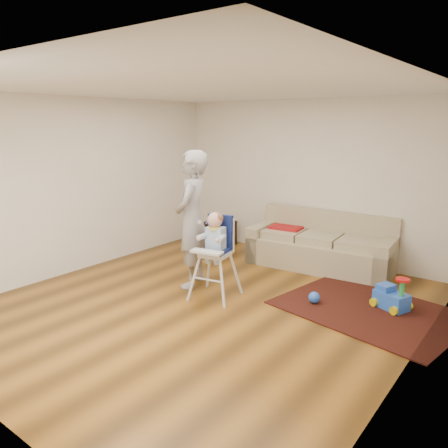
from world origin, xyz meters
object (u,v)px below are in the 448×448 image
Objects in this scene: high_chair at (215,257)px; adult at (192,220)px; sofa at (321,241)px; ride_on_toy at (392,292)px; side_table at (221,233)px; toy_ball at (314,298)px.

adult is at bearing 152.04° from high_chair.
sofa is 2.11m from high_chair.
high_chair reaches higher than sofa.
ride_on_toy is at bearing -39.68° from sofa.
side_table is 0.24× the size of adult.
ride_on_toy is at bearing -16.63° from side_table.
high_chair is at bearing -153.41° from toy_ball.
side_table is 2.29m from adult.
side_table is at bearing 115.04° from high_chair.
high_chair is at bearing 48.86° from adult.
ride_on_toy is 0.96m from toy_ball.
toy_ball is at bearing -130.80° from ride_on_toy.
sofa is at bearing -1.87° from side_table.
side_table is at bearing 172.91° from sofa.
side_table is 2.62m from high_chair.
ride_on_toy is at bearing 15.94° from high_chair.
adult is at bearing -166.21° from toy_ball.
sofa is 1.77m from ride_on_toy.
sofa is at bearing 124.59° from adult.
adult reaches higher than ride_on_toy.
toy_ball is at bearing -72.47° from sofa.
high_chair is at bearing -110.99° from sofa.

